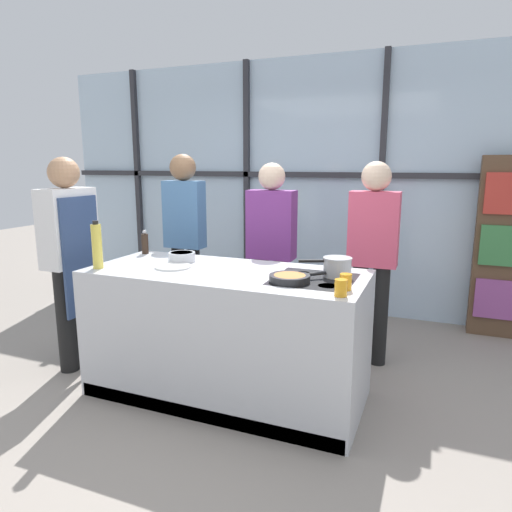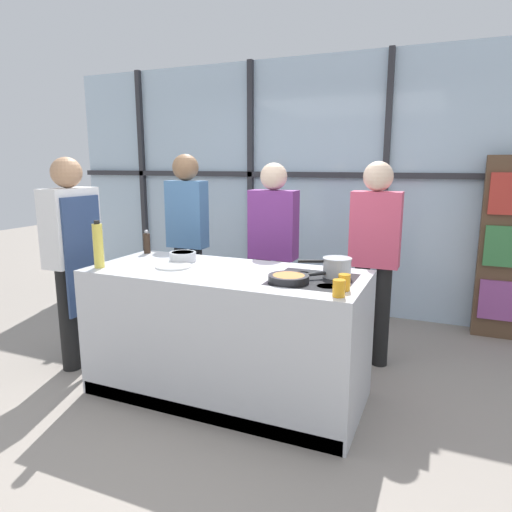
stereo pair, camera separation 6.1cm
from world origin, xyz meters
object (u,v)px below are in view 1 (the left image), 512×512
(white_plate, at_px, (173,267))
(pepper_grinder, at_px, (145,243))
(chef, at_px, (71,252))
(spectator_center_right, at_px, (373,250))
(spectator_center_left, at_px, (271,245))
(mixing_bowl, at_px, (182,257))
(frying_pan, at_px, (291,278))
(oil_bottle, at_px, (97,246))
(saucepan, at_px, (337,266))
(juice_glass_far, at_px, (346,282))
(juice_glass_near, at_px, (341,288))
(spectator_far_left, at_px, (185,231))

(white_plate, height_order, pepper_grinder, pepper_grinder)
(chef, xyz_separation_m, spectator_center_right, (2.23, 0.97, 0.01))
(spectator_center_left, bearing_deg, mixing_bowl, 61.13)
(frying_pan, xyz_separation_m, pepper_grinder, (-1.40, 0.43, 0.06))
(chef, bearing_deg, spectator_center_right, 113.45)
(mixing_bowl, bearing_deg, oil_bottle, -136.48)
(saucepan, bearing_deg, spectator_center_left, 132.98)
(pepper_grinder, height_order, juice_glass_far, pepper_grinder)
(spectator_center_left, height_order, spectator_center_right, spectator_center_right)
(spectator_center_left, distance_m, white_plate, 1.07)
(oil_bottle, bearing_deg, juice_glass_near, -1.65)
(pepper_grinder, distance_m, juice_glass_far, 1.83)
(juice_glass_near, bearing_deg, oil_bottle, 178.35)
(spectator_center_right, relative_size, saucepan, 5.00)
(saucepan, height_order, oil_bottle, oil_bottle)
(chef, xyz_separation_m, spectator_center_left, (1.35, 0.97, -0.01))
(chef, xyz_separation_m, white_plate, (0.96, -0.02, -0.03))
(mixing_bowl, bearing_deg, pepper_grinder, 160.03)
(pepper_grinder, bearing_deg, frying_pan, -16.99)
(mixing_bowl, bearing_deg, spectator_far_left, 119.09)
(spectator_far_left, bearing_deg, spectator_center_right, -180.00)
(juice_glass_near, bearing_deg, spectator_center_left, 124.80)
(white_plate, bearing_deg, frying_pan, -4.15)
(juice_glass_far, bearing_deg, spectator_far_left, 147.45)
(frying_pan, bearing_deg, mixing_bowl, 164.45)
(pepper_grinder, relative_size, juice_glass_far, 2.02)
(spectator_center_right, relative_size, frying_pan, 4.44)
(juice_glass_near, xyz_separation_m, juice_glass_far, (0.00, 0.14, 0.00))
(saucepan, relative_size, pepper_grinder, 1.70)
(spectator_center_right, xyz_separation_m, saucepan, (-0.12, -0.81, 0.02))
(juice_glass_near, bearing_deg, mixing_bowl, 160.42)
(spectator_far_left, relative_size, spectator_center_left, 1.05)
(spectator_center_right, bearing_deg, juice_glass_far, 89.87)
(chef, xyz_separation_m, oil_bottle, (0.48, -0.24, 0.12))
(chef, height_order, mixing_bowl, chef)
(white_plate, relative_size, oil_bottle, 0.76)
(spectator_center_left, height_order, juice_glass_far, spectator_center_left)
(saucepan, xyz_separation_m, pepper_grinder, (-1.64, 0.18, 0.02))
(spectator_far_left, bearing_deg, pepper_grinder, 89.32)
(frying_pan, distance_m, oil_bottle, 1.40)
(mixing_bowl, relative_size, juice_glass_near, 2.09)
(saucepan, height_order, juice_glass_far, saucepan)
(spectator_far_left, bearing_deg, white_plate, 116.11)
(spectator_far_left, height_order, juice_glass_far, spectator_far_left)
(white_plate, xyz_separation_m, juice_glass_far, (1.27, -0.13, 0.04))
(pepper_grinder, distance_m, juice_glass_near, 1.87)
(spectator_far_left, bearing_deg, saucepan, 153.56)
(saucepan, xyz_separation_m, white_plate, (-1.15, -0.18, -0.06))
(spectator_center_right, relative_size, mixing_bowl, 8.25)
(oil_bottle, relative_size, juice_glass_far, 3.49)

